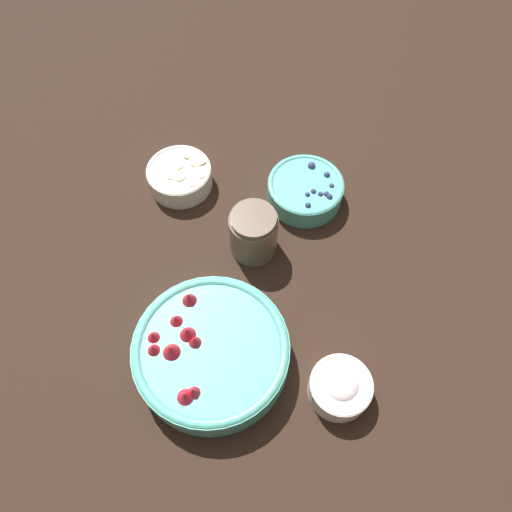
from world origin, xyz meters
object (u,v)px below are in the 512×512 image
object	(u,v)px
bowl_blueberries	(305,189)
bowl_bananas	(180,175)
bowl_strawberries	(210,351)
bowl_cream	(340,387)
jar_chocolate	(254,234)

from	to	relation	value
bowl_blueberries	bowl_bananas	xyz separation A→B (m)	(-0.04, -0.26, -0.00)
bowl_strawberries	bowl_cream	bearing A→B (deg)	74.48
bowl_strawberries	bowl_cream	distance (m)	0.22
bowl_strawberries	bowl_bananas	world-z (taller)	bowl_strawberries
bowl_bananas	bowl_cream	world-z (taller)	bowl_cream
bowl_strawberries	bowl_cream	size ratio (longest dim) A/B	2.56
bowl_bananas	bowl_cream	bearing A→B (deg)	33.45
bowl_blueberries	bowl_strawberries	bearing A→B (deg)	-27.51
bowl_strawberries	jar_chocolate	xyz separation A→B (m)	(-0.23, 0.07, 0.01)
bowl_bananas	jar_chocolate	bearing A→B (deg)	44.29
bowl_cream	jar_chocolate	distance (m)	0.32
bowl_strawberries	bowl_blueberries	world-z (taller)	bowl_strawberries
bowl_bananas	bowl_strawberries	bearing A→B (deg)	11.61
bowl_cream	jar_chocolate	xyz separation A→B (m)	(-0.29, -0.14, 0.02)
bowl_cream	jar_chocolate	bearing A→B (deg)	-153.91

